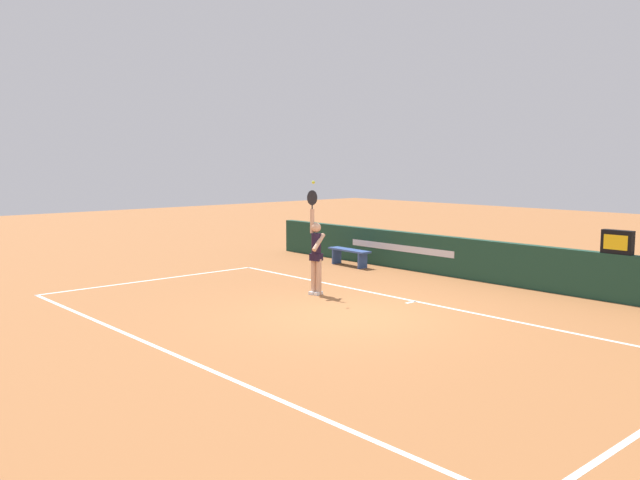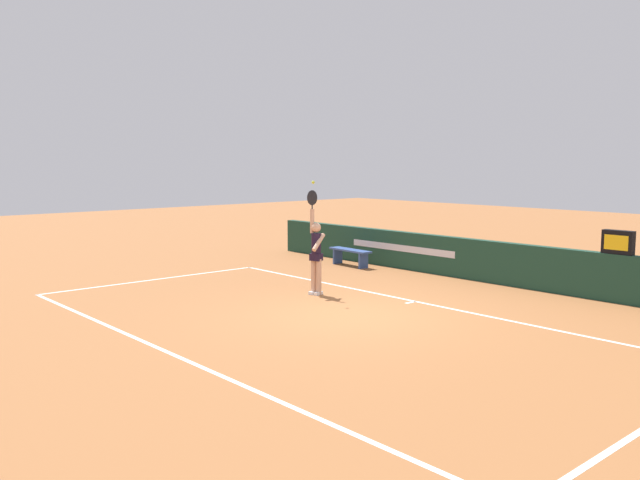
# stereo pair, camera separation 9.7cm
# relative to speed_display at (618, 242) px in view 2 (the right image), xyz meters

# --- Properties ---
(ground_plane) EXTENTS (60.00, 60.00, 0.00)m
(ground_plane) POSITION_rel_speed_display_xyz_m (-2.90, -5.00, -1.30)
(ground_plane) COLOR #995D33
(court_lines) EXTENTS (12.34, 5.93, 0.00)m
(court_lines) POSITION_rel_speed_display_xyz_m (-2.90, -6.03, -1.29)
(court_lines) COLOR white
(court_lines) RESTS_ON ground
(back_wall) EXTENTS (16.27, 0.24, 1.04)m
(back_wall) POSITION_rel_speed_display_xyz_m (-2.90, 0.00, -0.77)
(back_wall) COLOR #183C2D
(back_wall) RESTS_ON ground
(speed_display) EXTENTS (0.65, 0.20, 0.51)m
(speed_display) POSITION_rel_speed_display_xyz_m (0.00, 0.00, 0.00)
(speed_display) COLOR black
(speed_display) RESTS_ON back_wall
(tennis_player) EXTENTS (0.48, 0.45, 2.37)m
(tennis_player) POSITION_rel_speed_display_xyz_m (-4.88, -4.23, -0.32)
(tennis_player) COLOR tan
(tennis_player) RESTS_ON ground
(tennis_ball) EXTENTS (0.07, 0.07, 0.07)m
(tennis_ball) POSITION_rel_speed_display_xyz_m (-4.62, -4.54, 1.25)
(tennis_ball) COLOR #CDDE31
(courtside_bench_near) EXTENTS (1.51, 0.45, 0.49)m
(courtside_bench_near) POSITION_rel_speed_display_xyz_m (-7.30, -0.79, -0.93)
(courtside_bench_near) COLOR #334F91
(courtside_bench_near) RESTS_ON ground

